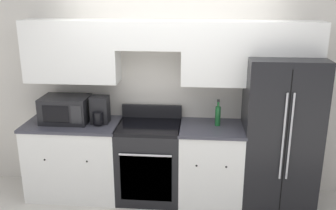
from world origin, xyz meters
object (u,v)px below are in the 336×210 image
at_px(microwave, 66,109).
at_px(refrigerator, 279,131).
at_px(bottle, 218,115).
at_px(oven_range, 149,161).

bearing_deg(microwave, refrigerator, 0.94).
distance_m(refrigerator, microwave, 2.51).
bearing_deg(bottle, refrigerator, 1.59).
relative_size(oven_range, microwave, 1.98).
bearing_deg(bottle, oven_range, -175.80).
distance_m(refrigerator, bottle, 0.73).
bearing_deg(refrigerator, oven_range, -177.02).
bearing_deg(refrigerator, bottle, -178.41).
distance_m(oven_range, bottle, 0.99).
xyz_separation_m(oven_range, refrigerator, (1.50, 0.08, 0.40)).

